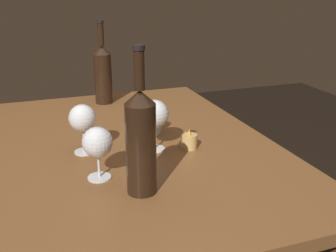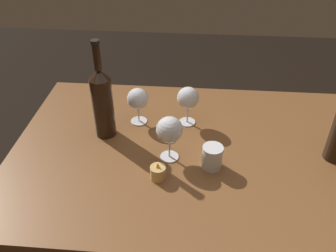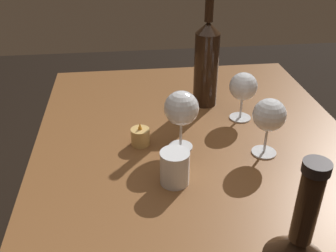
# 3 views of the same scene
# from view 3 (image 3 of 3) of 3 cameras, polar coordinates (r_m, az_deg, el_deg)

# --- Properties ---
(dining_table) EXTENTS (1.30, 0.90, 0.74)m
(dining_table) POSITION_cam_3_polar(r_m,az_deg,el_deg) (1.07, 4.89, -9.01)
(dining_table) COLOR brown
(dining_table) RESTS_ON ground
(wine_glass_left) EXTENTS (0.09, 0.09, 0.17)m
(wine_glass_left) POSITION_cam_3_polar(r_m,az_deg,el_deg) (1.01, 1.97, 2.50)
(wine_glass_left) COLOR white
(wine_glass_left) RESTS_ON dining_table
(wine_glass_right) EXTENTS (0.08, 0.08, 0.15)m
(wine_glass_right) POSITION_cam_3_polar(r_m,az_deg,el_deg) (1.18, 11.02, 5.61)
(wine_glass_right) COLOR white
(wine_glass_right) RESTS_ON dining_table
(wine_glass_centre) EXTENTS (0.09, 0.09, 0.16)m
(wine_glass_centre) POSITION_cam_3_polar(r_m,az_deg,el_deg) (1.02, 14.67, 1.41)
(wine_glass_centre) COLOR white
(wine_glass_centre) RESTS_ON dining_table
(wine_bottle_second) EXTENTS (0.08, 0.08, 0.38)m
(wine_bottle_second) POSITION_cam_3_polar(r_m,az_deg,el_deg) (1.24, 5.68, 9.33)
(wine_bottle_second) COLOR black
(wine_bottle_second) RESTS_ON dining_table
(water_tumbler) EXTENTS (0.07, 0.07, 0.08)m
(water_tumbler) POSITION_cam_3_polar(r_m,az_deg,el_deg) (0.92, 0.99, -6.38)
(water_tumbler) COLOR white
(water_tumbler) RESTS_ON dining_table
(votive_candle) EXTENTS (0.05, 0.05, 0.07)m
(votive_candle) POSITION_cam_3_polar(r_m,az_deg,el_deg) (1.07, -4.09, -1.64)
(votive_candle) COLOR #DBB266
(votive_candle) RESTS_ON dining_table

